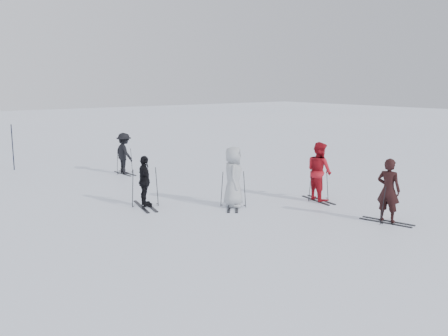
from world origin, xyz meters
The scene contains 12 objects.
ground centered at (0.00, 0.00, 0.00)m, with size 120.00×120.00×0.00m, color silver.
skier_near_dark centered at (1.68, -4.67, 0.93)m, with size 0.68×0.45×1.87m, color black.
skier_red centered at (2.12, -1.61, 1.00)m, with size 0.98×0.76×2.01m, color #A4121D.
skier_grey centered at (-0.77, -0.51, 0.98)m, with size 0.96×0.62×1.96m, color #A4A9AD.
skier_uphill_left centered at (-3.07, 1.24, 0.83)m, with size 0.97×0.41×1.66m, color black.
skier_uphill_far centered at (-0.96, 7.05, 0.90)m, with size 1.16×0.67×1.80m, color black.
skis_near_dark centered at (1.68, -4.67, 0.59)m, with size 0.85×1.61×1.18m, color black, non-canonical shape.
skis_red centered at (2.12, -1.61, 0.58)m, with size 0.84×1.59×1.16m, color black, non-canonical shape.
skis_grey centered at (-0.77, -0.51, 0.61)m, with size 0.88×1.67×1.22m, color black, non-canonical shape.
skis_uphill_left centered at (-3.07, 1.24, 0.66)m, with size 0.96×1.81×1.32m, color black, non-canonical shape.
skis_uphill_far centered at (-0.96, 7.05, 0.57)m, with size 0.83×1.56×1.14m, color black, non-canonical shape.
piste_marker centered at (-4.62, 11.08, 1.06)m, with size 0.05×0.05×2.11m, color black.
Camera 1 is at (-10.64, -13.02, 4.08)m, focal length 40.00 mm.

